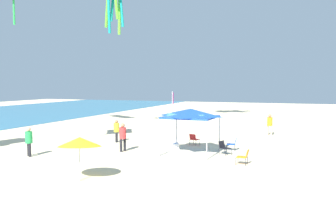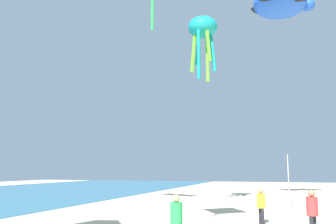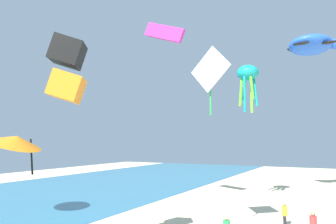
{
  "view_description": "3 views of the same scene",
  "coord_description": "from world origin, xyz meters",
  "px_view_note": "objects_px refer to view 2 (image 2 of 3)",
  "views": [
    {
      "loc": [
        -21.67,
        -6.68,
        4.37
      ],
      "look_at": [
        0.15,
        1.48,
        2.5
      ],
      "focal_mm": 38.17,
      "sensor_mm": 36.0,
      "label": 1
    },
    {
      "loc": [
        -17.55,
        4.82,
        2.65
      ],
      "look_at": [
        0.31,
        10.42,
        5.44
      ],
      "focal_mm": 40.48,
      "sensor_mm": 36.0,
      "label": 2
    },
    {
      "loc": [
        -24.5,
        2.29,
        6.22
      ],
      "look_at": [
        0.31,
        15.09,
        8.67
      ],
      "focal_mm": 35.58,
      "sensor_mm": 36.0,
      "label": 3
    }
  ],
  "objects_px": {
    "person_kite_handler": "(176,216)",
    "kite_turtle_blue": "(282,4)",
    "banner_flag": "(288,175)",
    "kite_octopus_teal": "(203,31)",
    "person_watching_sky": "(312,209)",
    "person_beachcomber": "(261,203)"
  },
  "relations": [
    {
      "from": "person_kite_handler",
      "to": "banner_flag",
      "type": "bearing_deg",
      "value": 111.85
    },
    {
      "from": "banner_flag",
      "to": "person_kite_handler",
      "type": "height_order",
      "value": "banner_flag"
    },
    {
      "from": "person_kite_handler",
      "to": "kite_turtle_blue",
      "type": "relative_size",
      "value": 0.29
    },
    {
      "from": "kite_octopus_teal",
      "to": "kite_turtle_blue",
      "type": "relative_size",
      "value": 0.81
    },
    {
      "from": "kite_turtle_blue",
      "to": "person_watching_sky",
      "type": "bearing_deg",
      "value": -114.53
    },
    {
      "from": "person_watching_sky",
      "to": "kite_turtle_blue",
      "type": "xyz_separation_m",
      "value": [
        17.14,
        0.72,
        15.98
      ]
    },
    {
      "from": "banner_flag",
      "to": "kite_octopus_teal",
      "type": "bearing_deg",
      "value": 98.18
    },
    {
      "from": "person_watching_sky",
      "to": "person_kite_handler",
      "type": "height_order",
      "value": "person_watching_sky"
    },
    {
      "from": "person_watching_sky",
      "to": "person_beachcomber",
      "type": "xyz_separation_m",
      "value": [
        3.09,
        2.15,
        -0.08
      ]
    },
    {
      "from": "banner_flag",
      "to": "person_kite_handler",
      "type": "distance_m",
      "value": 15.58
    },
    {
      "from": "banner_flag",
      "to": "person_beachcomber",
      "type": "distance_m",
      "value": 8.82
    },
    {
      "from": "person_watching_sky",
      "to": "kite_turtle_blue",
      "type": "height_order",
      "value": "kite_turtle_blue"
    },
    {
      "from": "kite_octopus_teal",
      "to": "banner_flag",
      "type": "bearing_deg",
      "value": -127.1
    },
    {
      "from": "person_watching_sky",
      "to": "person_kite_handler",
      "type": "bearing_deg",
      "value": 146.85
    },
    {
      "from": "person_beachcomber",
      "to": "kite_turtle_blue",
      "type": "bearing_deg",
      "value": -28.33
    },
    {
      "from": "person_watching_sky",
      "to": "person_beachcomber",
      "type": "height_order",
      "value": "person_watching_sky"
    },
    {
      "from": "person_beachcomber",
      "to": "kite_turtle_blue",
      "type": "xyz_separation_m",
      "value": [
        14.05,
        -1.42,
        16.07
      ]
    },
    {
      "from": "person_kite_handler",
      "to": "kite_octopus_teal",
      "type": "xyz_separation_m",
      "value": [
        14.27,
        2.0,
        11.98
      ]
    },
    {
      "from": "person_watching_sky",
      "to": "kite_octopus_teal",
      "type": "distance_m",
      "value": 17.45
    },
    {
      "from": "person_kite_handler",
      "to": "person_beachcomber",
      "type": "height_order",
      "value": "person_kite_handler"
    },
    {
      "from": "banner_flag",
      "to": "kite_octopus_teal",
      "type": "height_order",
      "value": "kite_octopus_teal"
    },
    {
      "from": "person_kite_handler",
      "to": "kite_octopus_teal",
      "type": "distance_m",
      "value": 18.74
    }
  ]
}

